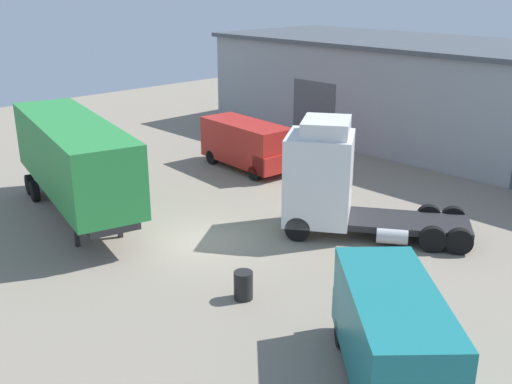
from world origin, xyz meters
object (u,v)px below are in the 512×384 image
object	(u,v)px
tractor_unit_white	(332,181)
delivery_van_red	(248,144)
container_trailer_green	(73,157)
gravel_pile	(114,155)
delivery_van_teal	(390,331)
oil_drum	(243,285)

from	to	relation	value
tractor_unit_white	delivery_van_red	world-z (taller)	tractor_unit_white
tractor_unit_white	container_trailer_green	world-z (taller)	tractor_unit_white
delivery_van_red	gravel_pile	distance (m)	7.05
delivery_van_teal	gravel_pile	xyz separation A→B (m)	(-20.12, 4.76, -0.79)
gravel_pile	oil_drum	xyz separation A→B (m)	(14.87, -4.58, -0.11)
tractor_unit_white	oil_drum	distance (m)	6.27
gravel_pile	container_trailer_green	bearing A→B (deg)	-42.02
delivery_van_teal	oil_drum	xyz separation A→B (m)	(-5.25, 0.18, -0.90)
container_trailer_green	delivery_van_red	distance (m)	9.58
tractor_unit_white	delivery_van_red	bearing A→B (deg)	-56.26
delivery_van_teal	oil_drum	world-z (taller)	delivery_van_teal
tractor_unit_white	delivery_van_red	size ratio (longest dim) A/B	1.30
delivery_van_red	gravel_pile	world-z (taller)	delivery_van_red
container_trailer_green	delivery_van_red	world-z (taller)	container_trailer_green
container_trailer_green	gravel_pile	size ratio (longest dim) A/B	3.14
delivery_van_red	oil_drum	size ratio (longest dim) A/B	6.13
container_trailer_green	oil_drum	distance (m)	9.63
tractor_unit_white	gravel_pile	xyz separation A→B (m)	(-13.39, -1.30, -1.49)
oil_drum	container_trailer_green	bearing A→B (deg)	-177.78
oil_drum	tractor_unit_white	bearing A→B (deg)	104.11
tractor_unit_white	gravel_pile	distance (m)	13.54
delivery_van_red	container_trailer_green	bearing A→B (deg)	-84.36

